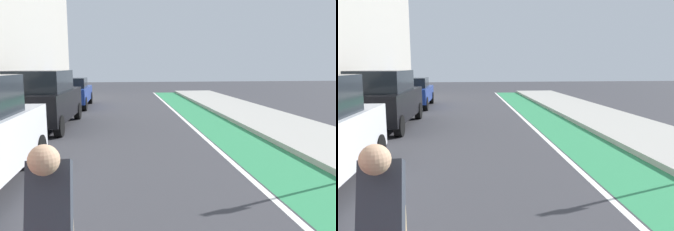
# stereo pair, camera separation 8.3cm
# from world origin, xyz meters

# --- Properties ---
(ground_plane) EXTENTS (73.14, 73.14, 0.00)m
(ground_plane) POSITION_xyz_m (0.00, 12.62, 0.00)
(ground_plane) COLOR #38383D
(bike_lane_paint) EXTENTS (1.60, 33.24, 0.00)m
(bike_lane_paint) POSITION_xyz_m (3.14, 14.62, 0.00)
(bike_lane_paint) COLOR #2D8451
(bike_lane_paint) RESTS_ON ground
(lane_divider_stripe) EXTENTS (0.12, 33.24, 0.00)m
(lane_divider_stripe) POSITION_xyz_m (2.24, 14.62, 0.00)
(lane_divider_stripe) COLOR white
(lane_divider_stripe) RESTS_ON ground
(sidewalk_right) EXTENTS (2.87, 33.24, 0.14)m
(sidewalk_right) POSITION_xyz_m (5.37, 14.62, 0.07)
(sidewalk_right) COLOR #A8A59E
(sidewalk_right) RESTS_ON ground
(parked_suv_black) EXTENTS (2.01, 4.61, 1.98)m
(parked_suv_black) POSITION_xyz_m (-2.89, 16.61, 1.02)
(parked_suv_black) COLOR black
(parked_suv_black) RESTS_ON ground
(parked_sedan_blue) EXTENTS (1.98, 4.24, 1.53)m
(parked_sedan_blue) POSITION_xyz_m (-2.88, 22.38, 0.79)
(parked_sedan_blue) COLOR navy
(parked_sedan_blue) RESTS_ON ground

